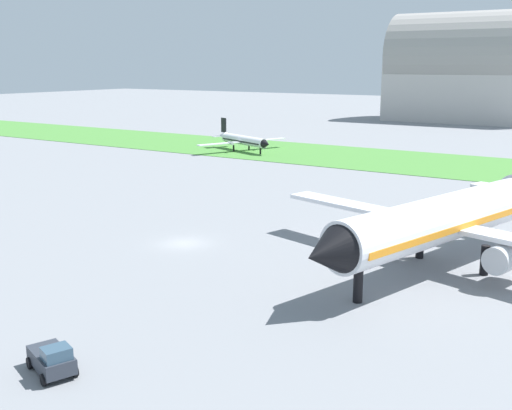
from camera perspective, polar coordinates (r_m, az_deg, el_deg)
ground_plane at (r=63.45m, az=-6.54°, el=-3.49°), size 600.00×600.00×0.00m
grass_taxiway_strip at (r=119.49m, az=13.37°, el=3.90°), size 360.00×28.00×0.08m
airplane_midfield_jet at (r=56.59m, az=16.96°, el=-1.20°), size 35.08×34.69×12.63m
airplane_taxiing_turboprop at (r=129.81m, az=-1.20°, el=5.94°), size 17.57×20.27×6.40m
pushback_tug_near_gate at (r=39.14m, az=-18.07°, el=-13.20°), size 4.01×3.07×1.95m
hangar_distant at (r=209.66m, az=18.82°, el=11.55°), size 47.41×27.00×33.61m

